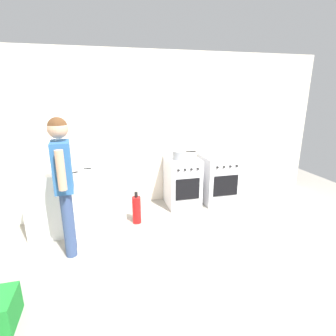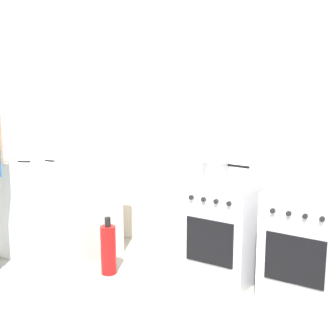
{
  "view_description": "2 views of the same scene",
  "coord_description": "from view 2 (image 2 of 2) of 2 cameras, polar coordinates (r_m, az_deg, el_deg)",
  "views": [
    {
      "loc": [
        -0.95,
        -2.55,
        1.94
      ],
      "look_at": [
        -0.1,
        0.82,
        0.92
      ],
      "focal_mm": 28.0,
      "sensor_mm": 36.0,
      "label": 1
    },
    {
      "loc": [
        2.1,
        -2.1,
        1.82
      ],
      "look_at": [
        0.2,
        0.91,
        1.04
      ],
      "focal_mm": 55.0,
      "sensor_mm": 36.0,
      "label": 2
    }
  ],
  "objects": [
    {
      "name": "fire_extinguisher",
      "position": [
        4.44,
        -6.63,
        -8.94
      ],
      "size": [
        0.13,
        0.13,
        0.5
      ],
      "color": "red",
      "rests_on": "ground"
    },
    {
      "name": "pot",
      "position": [
        4.15,
        5.33,
        -0.19
      ],
      "size": [
        0.4,
        0.22,
        0.15
      ],
      "color": "gray",
      "rests_on": "oven_left"
    },
    {
      "name": "knife_utility",
      "position": [
        4.65,
        -12.4,
        0.7
      ],
      "size": [
        0.25,
        0.04,
        0.01
      ],
      "color": "silver",
      "rests_on": "counter_unit"
    },
    {
      "name": "oven_left",
      "position": [
        4.31,
        6.51,
        -6.64
      ],
      "size": [
        0.54,
        0.62,
        0.85
      ],
      "color": "silver",
      "rests_on": "ground"
    },
    {
      "name": "oven_right",
      "position": [
        4.08,
        15.26,
        -8.12
      ],
      "size": [
        0.59,
        0.62,
        0.85
      ],
      "color": "silver",
      "rests_on": "ground"
    },
    {
      "name": "knife_bread",
      "position": [
        4.75,
        -16.84,
        0.69
      ],
      "size": [
        0.32,
        0.19,
        0.01
      ],
      "color": "silver",
      "rests_on": "counter_unit"
    },
    {
      "name": "counter_unit",
      "position": [
        4.97,
        -13.47,
        -4.03
      ],
      "size": [
        1.3,
        0.7,
        0.9
      ],
      "primitive_type": "cube",
      "color": "white",
      "rests_on": "ground"
    },
    {
      "name": "back_wall",
      "position": [
        4.59,
        4.87,
        5.79
      ],
      "size": [
        6.0,
        0.1,
        2.6
      ],
      "primitive_type": "cube",
      "color": "silver",
      "rests_on": "ground"
    },
    {
      "name": "larder_cabinet",
      "position": [
        5.86,
        -16.92,
        3.76
      ],
      "size": [
        0.48,
        0.44,
        2.0
      ],
      "primitive_type": "cube",
      "color": "white",
      "rests_on": "ground"
    }
  ]
}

